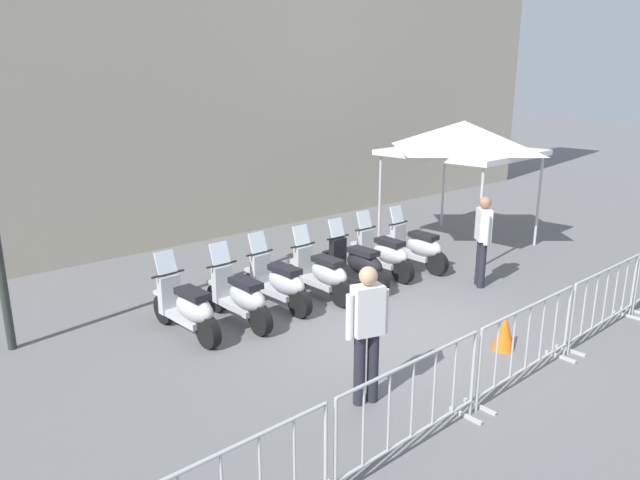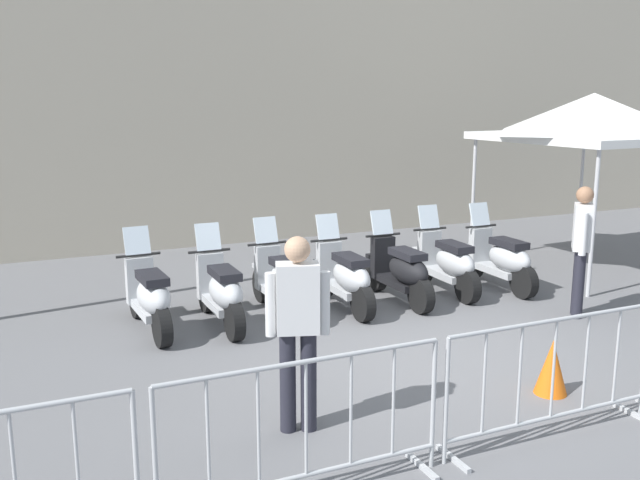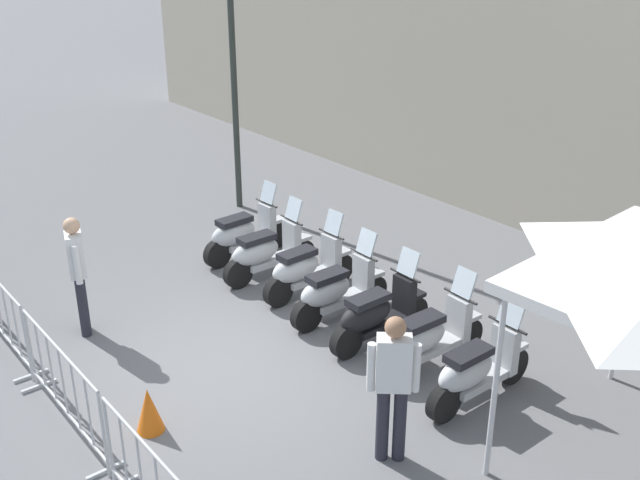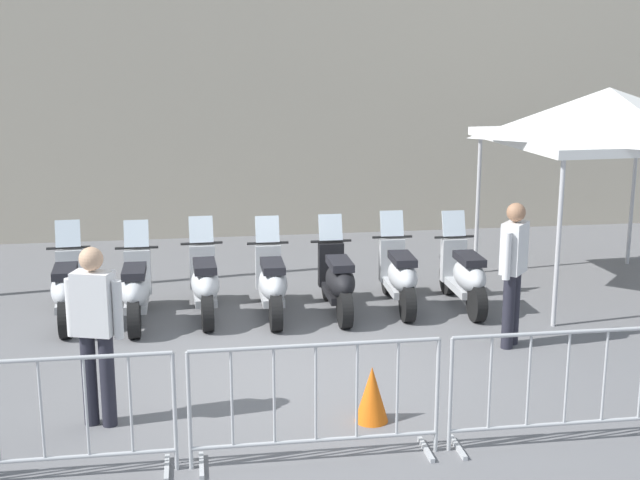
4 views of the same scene
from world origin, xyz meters
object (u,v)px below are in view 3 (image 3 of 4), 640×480
(barrier_segment_2, at_px, (64,388))
(officer_mid_plaza, at_px, (78,269))
(motorcycle_4, at_px, (377,314))
(traffic_cone, at_px, (149,410))
(motorcycle_0, at_px, (243,234))
(motorcycle_3, at_px, (336,291))
(officer_near_row_end, at_px, (393,381))
(motorcycle_5, at_px, (430,337))
(street_lamp, at_px, (231,23))
(motorcycle_1, at_px, (266,252))
(motorcycle_6, at_px, (476,370))
(motorcycle_2, at_px, (306,268))

(barrier_segment_2, xyz_separation_m, officer_mid_plaza, (-1.85, 1.11, 0.45))
(motorcycle_4, height_order, traffic_cone, motorcycle_4)
(motorcycle_0, distance_m, barrier_segment_2, 4.85)
(motorcycle_3, height_order, officer_near_row_end, officer_near_row_end)
(motorcycle_5, height_order, officer_mid_plaza, officer_mid_plaza)
(officer_mid_plaza, bearing_deg, barrier_segment_2, -31.09)
(motorcycle_3, xyz_separation_m, street_lamp, (-4.65, 1.72, 3.13))
(motorcycle_1, distance_m, motorcycle_3, 1.73)
(motorcycle_1, distance_m, officer_mid_plaza, 3.02)
(motorcycle_0, distance_m, officer_mid_plaza, 3.22)
(motorcycle_6, distance_m, street_lamp, 8.11)
(motorcycle_3, height_order, officer_mid_plaza, officer_mid_plaza)
(barrier_segment_2, relative_size, officer_mid_plaza, 1.26)
(motorcycle_0, height_order, street_lamp, street_lamp)
(motorcycle_6, relative_size, officer_near_row_end, 1.00)
(motorcycle_4, relative_size, traffic_cone, 3.14)
(motorcycle_1, height_order, street_lamp, street_lamp)
(officer_near_row_end, bearing_deg, motorcycle_0, 159.50)
(street_lamp, xyz_separation_m, officer_near_row_end, (7.25, -3.38, -2.60))
(motorcycle_1, relative_size, traffic_cone, 3.14)
(officer_mid_plaza, bearing_deg, motorcycle_1, 83.06)
(motorcycle_4, bearing_deg, officer_near_row_end, -42.61)
(motorcycle_5, relative_size, street_lamp, 0.29)
(motorcycle_1, distance_m, motorcycle_5, 3.46)
(traffic_cone, bearing_deg, street_lamp, 135.31)
(motorcycle_1, bearing_deg, motorcycle_3, -3.03)
(motorcycle_3, distance_m, officer_mid_plaza, 3.58)
(barrier_segment_2, bearing_deg, motorcycle_2, 98.42)
(officer_near_row_end, bearing_deg, barrier_segment_2, -140.72)
(motorcycle_0, relative_size, motorcycle_6, 1.00)
(motorcycle_2, distance_m, motorcycle_6, 3.46)
(motorcycle_4, distance_m, street_lamp, 6.59)
(motorcycle_0, relative_size, motorcycle_5, 1.00)
(officer_near_row_end, relative_size, officer_mid_plaza, 1.00)
(motorcycle_0, xyz_separation_m, traffic_cone, (3.02, -3.60, -0.18))
(officer_mid_plaza, relative_size, traffic_cone, 3.15)
(motorcycle_2, xyz_separation_m, motorcycle_5, (2.59, -0.17, 0.00))
(traffic_cone, bearing_deg, motorcycle_4, 82.58)
(motorcycle_3, bearing_deg, motorcycle_0, 173.86)
(motorcycle_6, bearing_deg, motorcycle_1, 176.48)
(motorcycle_6, height_order, officer_mid_plaza, officer_mid_plaza)
(barrier_segment_2, height_order, officer_near_row_end, officer_near_row_end)
(motorcycle_1, relative_size, officer_near_row_end, 1.00)
(motorcycle_1, bearing_deg, motorcycle_5, -1.44)
(motorcycle_4, distance_m, barrier_segment_2, 4.06)
(motorcycle_2, xyz_separation_m, officer_near_row_end, (3.45, -1.83, 0.53))
(motorcycle_5, height_order, officer_near_row_end, officer_near_row_end)
(motorcycle_3, height_order, street_lamp, street_lamp)
(officer_near_row_end, xyz_separation_m, officer_mid_plaza, (-4.68, -1.20, 0.00))
(motorcycle_2, xyz_separation_m, officer_mid_plaza, (-1.23, -3.03, 0.53))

